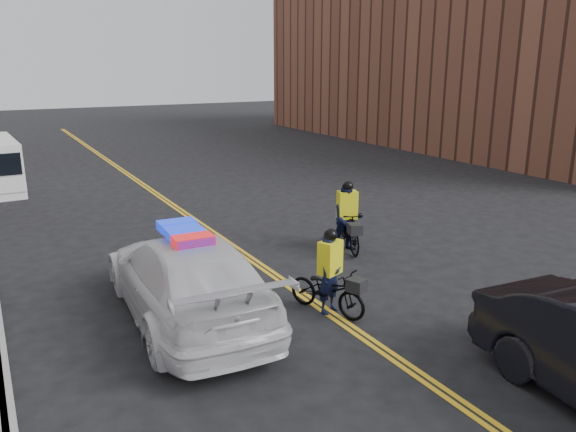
% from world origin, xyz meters
% --- Properties ---
extents(ground, '(120.00, 120.00, 0.00)m').
position_xyz_m(ground, '(0.00, 0.00, 0.00)').
color(ground, black).
rests_on(ground, ground).
extents(center_line_left, '(0.10, 60.00, 0.01)m').
position_xyz_m(center_line_left, '(-0.08, 8.00, 0.01)').
color(center_line_left, gold).
rests_on(center_line_left, ground).
extents(center_line_right, '(0.10, 60.00, 0.01)m').
position_xyz_m(center_line_right, '(0.08, 8.00, 0.01)').
color(center_line_right, gold).
rests_on(center_line_right, ground).
extents(building_across, '(12.00, 30.00, 11.00)m').
position_xyz_m(building_across, '(22.00, 18.00, 5.50)').
color(building_across, brown).
rests_on(building_across, ground).
extents(police_cruiser, '(2.71, 6.03, 1.88)m').
position_xyz_m(police_cruiser, '(-2.59, 1.23, 0.86)').
color(police_cruiser, silver).
rests_on(police_cruiser, ground).
extents(cyclist_near, '(1.28, 1.94, 1.80)m').
position_xyz_m(cyclist_near, '(0.05, 0.06, 0.62)').
color(cyclist_near, black).
rests_on(cyclist_near, ground).
extents(cyclist_far, '(1.08, 2.00, 1.95)m').
position_xyz_m(cyclist_far, '(2.61, 3.15, 0.77)').
color(cyclist_far, black).
rests_on(cyclist_far, ground).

